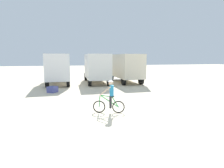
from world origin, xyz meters
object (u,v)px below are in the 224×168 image
object	(u,v)px
cyclist_orange_shirt	(110,98)
supply_crate	(52,89)
box_truck_avon_van	(57,68)
box_truck_cream_rv	(126,67)
box_truck_white_box	(96,67)

from	to	relation	value
cyclist_orange_shirt	supply_crate	distance (m)	7.87
box_truck_avon_van	supply_crate	world-z (taller)	box_truck_avon_van
box_truck_cream_rv	cyclist_orange_shirt	world-z (taller)	box_truck_cream_rv
box_truck_cream_rv	cyclist_orange_shirt	distance (m)	12.88
supply_crate	box_truck_cream_rv	bearing A→B (deg)	31.31
box_truck_avon_van	box_truck_white_box	xyz separation A→B (m)	(4.35, -0.03, 0.00)
box_truck_avon_van	box_truck_cream_rv	distance (m)	7.90
box_truck_white_box	box_truck_cream_rv	distance (m)	3.55
box_truck_avon_van	supply_crate	distance (m)	5.30
box_truck_white_box	box_truck_cream_rv	bearing A→B (deg)	-0.91
cyclist_orange_shirt	supply_crate	bearing A→B (deg)	116.49
box_truck_cream_rv	cyclist_orange_shirt	xyz separation A→B (m)	(-4.63, -11.98, -1.03)
box_truck_avon_van	cyclist_orange_shirt	distance (m)	12.54
box_truck_white_box	supply_crate	distance (m)	6.98
box_truck_cream_rv	cyclist_orange_shirt	size ratio (longest dim) A/B	3.75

